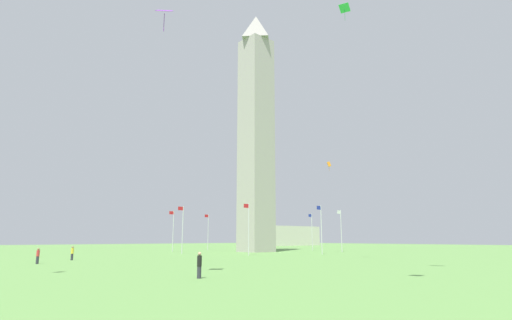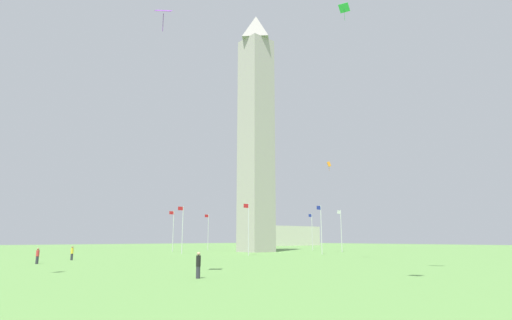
{
  "view_description": "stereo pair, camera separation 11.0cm",
  "coord_description": "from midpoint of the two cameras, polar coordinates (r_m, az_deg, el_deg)",
  "views": [
    {
      "loc": [
        54.61,
        62.73,
        2.7
      ],
      "look_at": [
        0.0,
        0.0,
        18.85
      ],
      "focal_mm": 28.34,
      "sensor_mm": 36.0,
      "label": 1
    },
    {
      "loc": [
        54.53,
        62.8,
        2.7
      ],
      "look_at": [
        0.0,
        0.0,
        18.85
      ],
      "focal_mm": 28.34,
      "sensor_mm": 36.0,
      "label": 2
    }
  ],
  "objects": [
    {
      "name": "flagpole_e",
      "position": [
        71.12,
        9.21,
        -9.36
      ],
      "size": [
        1.12,
        0.14,
        8.32
      ],
      "color": "silver",
      "rests_on": "ground"
    },
    {
      "name": "person_black_shirt",
      "position": [
        28.88,
        -8.04,
        -14.49
      ],
      "size": [
        0.32,
        0.32,
        1.77
      ],
      "rotation": [
        0.0,
        0.0,
        -2.0
      ],
      "color": "#2D2D38",
      "rests_on": "ground"
    },
    {
      "name": "distant_building",
      "position": [
        157.02,
        3.5,
        -10.64
      ],
      "size": [
        29.29,
        14.23,
        7.19
      ],
      "color": "beige",
      "rests_on": "ground"
    },
    {
      "name": "flagpole_n",
      "position": [
        73.08,
        -10.32,
        -9.36
      ],
      "size": [
        1.12,
        0.14,
        8.32
      ],
      "color": "silver",
      "rests_on": "ground"
    },
    {
      "name": "kite_orange_box",
      "position": [
        79.8,
        10.3,
        -0.58
      ],
      "size": [
        0.91,
        0.92,
        1.95
      ],
      "color": "orange"
    },
    {
      "name": "kite_green_diamond",
      "position": [
        54.32,
        12.39,
        20.18
      ],
      "size": [
        1.44,
        1.52,
        2.01
      ],
      "color": "green"
    },
    {
      "name": "flagpole_w",
      "position": [
        96.73,
        -6.76,
        -9.82
      ],
      "size": [
        1.12,
        0.14,
        8.32
      ],
      "color": "silver",
      "rests_on": "ground"
    },
    {
      "name": "flagpole_se",
      "position": [
        83.71,
        11.95,
        -9.49
      ],
      "size": [
        1.12,
        0.14,
        8.32
      ],
      "color": "silver",
      "rests_on": "ground"
    },
    {
      "name": "kite_purple_diamond",
      "position": [
        32.83,
        -12.82,
        19.78
      ],
      "size": [
        1.57,
        1.53,
        2.02
      ],
      "color": "purple"
    },
    {
      "name": "flagpole_sw",
      "position": [
        100.24,
        0.71,
        -9.93
      ],
      "size": [
        1.12,
        0.14,
        8.32
      ],
      "color": "silver",
      "rests_on": "ground"
    },
    {
      "name": "flagpole_s",
      "position": [
        95.26,
        7.92,
        -9.77
      ],
      "size": [
        1.12,
        0.14,
        8.32
      ],
      "color": "silver",
      "rests_on": "ground"
    },
    {
      "name": "person_yellow_shirt",
      "position": [
        56.87,
        -24.49,
        -11.88
      ],
      "size": [
        0.32,
        0.32,
        1.72
      ],
      "rotation": [
        0.0,
        0.0,
        -3.22
      ],
      "color": "#2D2D38",
      "rests_on": "ground"
    },
    {
      "name": "obelisk_monument",
      "position": [
        86.36,
        0.04,
        4.63
      ],
      "size": [
        5.71,
        5.71,
        51.89
      ],
      "color": "#A8A399",
      "rests_on": "ground"
    },
    {
      "name": "flagpole_nw",
      "position": [
        86.07,
        -11.6,
        -9.53
      ],
      "size": [
        1.12,
        0.14,
        8.32
      ],
      "color": "silver",
      "rests_on": "ground"
    },
    {
      "name": "ground_plane",
      "position": [
        83.21,
        0.04,
        -12.85
      ],
      "size": [
        260.0,
        260.0,
        0.0
      ],
      "primitive_type": "plane",
      "color": "#609347"
    },
    {
      "name": "flagpole_ne",
      "position": [
        66.09,
        -1.05,
        -9.38
      ],
      "size": [
        1.12,
        0.14,
        8.32
      ],
      "color": "silver",
      "rests_on": "ground"
    },
    {
      "name": "person_red_shirt",
      "position": [
        50.28,
        -28.41,
        -11.83
      ],
      "size": [
        0.32,
        0.32,
        1.68
      ],
      "rotation": [
        0.0,
        0.0,
        -2.32
      ],
      "color": "#2D2D38",
      "rests_on": "ground"
    }
  ]
}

